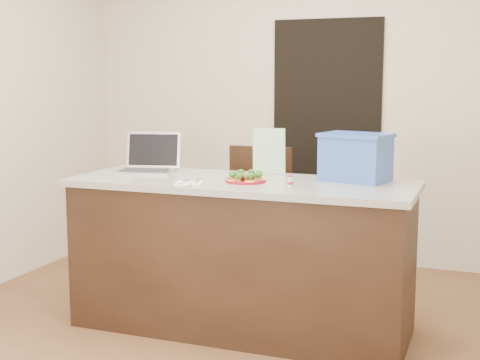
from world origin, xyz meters
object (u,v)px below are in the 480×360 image
at_px(napkin, 189,183).
at_px(laptop, 149,161).
at_px(island, 241,255).
at_px(blue_box, 356,157).
at_px(yogurt_bottle, 290,182).
at_px(chair, 255,211).
at_px(plate, 246,180).

bearing_deg(napkin, laptop, 141.10).
height_order(island, blue_box, blue_box).
bearing_deg(yogurt_bottle, blue_box, 49.17).
bearing_deg(chair, blue_box, -31.50).
height_order(laptop, blue_box, blue_box).
bearing_deg(blue_box, chair, 163.40).
distance_m(laptop, chair, 0.87).
height_order(island, napkin, napkin).
relative_size(napkin, blue_box, 0.34).
xyz_separation_m(yogurt_bottle, chair, (-0.49, 0.82, -0.35)).
xyz_separation_m(island, laptop, (-0.69, 0.14, 0.53)).
bearing_deg(island, napkin, -136.00).
bearing_deg(yogurt_bottle, island, 159.08).
distance_m(plate, yogurt_bottle, 0.30).
height_order(laptop, chair, laptop).
height_order(napkin, blue_box, blue_box).
bearing_deg(yogurt_bottle, laptop, 165.44).
relative_size(plate, chair, 0.23).
bearing_deg(plate, chair, 105.15).
relative_size(yogurt_bottle, blue_box, 0.14).
distance_m(island, chair, 0.72).
xyz_separation_m(yogurt_bottle, blue_box, (0.30, 0.35, 0.12)).
xyz_separation_m(island, yogurt_bottle, (0.34, -0.13, 0.48)).
height_order(napkin, laptop, laptop).
bearing_deg(island, plate, -50.12).
distance_m(laptop, blue_box, 1.34).
relative_size(plate, napkin, 1.60).
relative_size(yogurt_bottle, chair, 0.06).
bearing_deg(plate, yogurt_bottle, -13.99).
xyz_separation_m(plate, laptop, (-0.74, 0.20, 0.06)).
bearing_deg(yogurt_bottle, plate, 166.01).
xyz_separation_m(plate, chair, (-0.20, 0.75, -0.34)).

